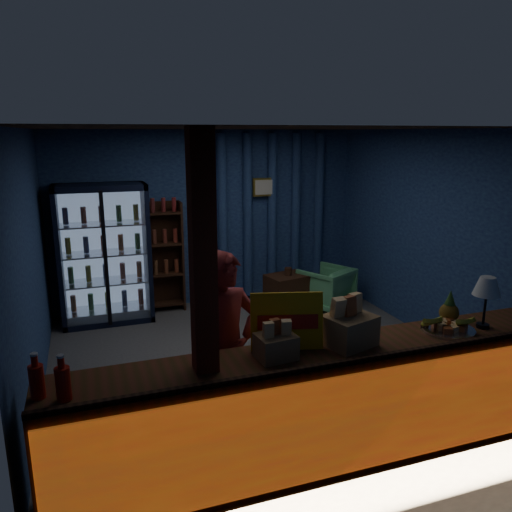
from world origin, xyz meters
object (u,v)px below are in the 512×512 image
Objects in this scene: green_chair at (326,288)px; pastry_tray at (448,328)px; table_lamp at (487,288)px; shopkeeper at (226,349)px.

pastry_tray is (-0.53, -3.22, 0.66)m from green_chair.
table_lamp reaches higher than pastry_tray.
green_chair is 3.41m from table_lamp.
green_chair is at bearing 80.63° from pastry_tray.
shopkeeper is 3.70× the size of table_lamp.
shopkeeper is 3.59m from green_chair.
pastry_tray is (1.78, -0.51, 0.15)m from shopkeeper.
table_lamp is (-0.21, -3.26, 0.99)m from green_chair.
pastry_tray is at bearing 52.88° from green_chair.
table_lamp reaches higher than green_chair.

